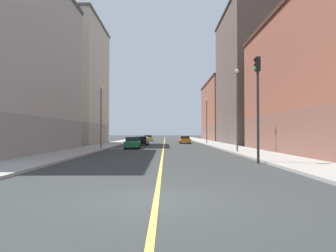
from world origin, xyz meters
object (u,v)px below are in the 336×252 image
car_green (133,143)px  street_lamp_left_far (207,116)px  street_lamp_left_near (237,102)px  street_lamp_right_near (101,110)px  traffic_light_left_near (258,95)px  car_yellow (148,138)px  building_left_far (227,111)px  car_orange (185,140)px  building_right_midblock (71,83)px  building_right_corner (0,61)px  car_black (141,141)px  building_left_mid (253,78)px

car_green → street_lamp_left_far: bearing=51.4°
street_lamp_left_near → street_lamp_right_near: size_ratio=1.10×
traffic_light_left_near → car_yellow: traffic_light_left_near is taller
traffic_light_left_near → car_yellow: (-9.63, 50.30, -3.58)m
street_lamp_left_near → car_green: bearing=143.1°
building_left_far → street_lamp_right_near: building_left_far is taller
car_orange → building_right_midblock: bearing=-166.9°
street_lamp_left_near → street_lamp_right_near: street_lamp_left_near is taller
building_right_midblock → car_orange: 21.07m
building_right_corner → car_yellow: bearing=74.7°
car_black → car_yellow: bearing=90.8°
building_right_corner → traffic_light_left_near: bearing=-23.5°
street_lamp_right_near → car_black: bearing=72.4°
street_lamp_left_near → car_orange: 25.19m
street_lamp_left_far → car_black: (-10.34, -4.21, -3.91)m
building_right_midblock → street_lamp_left_far: size_ratio=2.68×
car_green → car_orange: size_ratio=0.94×
traffic_light_left_near → car_orange: (-2.39, 34.47, -3.59)m
building_right_corner → building_left_mid: bearing=37.7°
car_green → car_orange: 18.11m
street_lamp_left_near → car_green: 13.98m
street_lamp_right_near → car_orange: size_ratio=1.57×
car_yellow → car_black: 23.27m
building_left_mid → street_lamp_right_near: size_ratio=3.15×
building_left_far → car_yellow: size_ratio=5.62×
building_right_midblock → traffic_light_left_near: bearing=-55.3°
building_right_corner → car_black: building_right_corner is taller
street_lamp_left_near → building_left_far: bearing=79.9°
car_yellow → car_green: bearing=-90.1°
street_lamp_left_near → street_lamp_left_far: 21.39m
street_lamp_left_far → car_yellow: (-10.65, 19.05, -3.91)m
building_left_mid → car_orange: (-11.32, 2.36, -10.41)m
building_left_far → car_green: (-18.59, -36.21, -6.29)m
street_lamp_left_near → building_right_midblock: bearing=137.1°
car_green → car_yellow: bearing=89.9°
street_lamp_left_near → car_green: (-10.68, 8.03, -4.13)m
building_left_far → car_orange: building_left_far is taller
traffic_light_left_near → car_black: bearing=109.0°
building_left_mid → street_lamp_left_far: 10.27m
car_orange → car_black: 10.17m
building_right_midblock → car_orange: bearing=13.1°
street_lamp_right_near → traffic_light_left_near: bearing=-50.2°
street_lamp_right_near → street_lamp_left_far: bearing=48.3°
building_right_corner → car_yellow: building_right_corner is taller
street_lamp_left_near → car_orange: bearing=97.9°
building_left_mid → street_lamp_right_near: bearing=-142.9°
building_left_mid → traffic_light_left_near: 34.02m
building_right_corner → car_green: building_right_corner is taller
building_left_far → car_black: (-18.25, -27.07, -6.30)m
building_left_mid → building_right_midblock: size_ratio=1.13×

